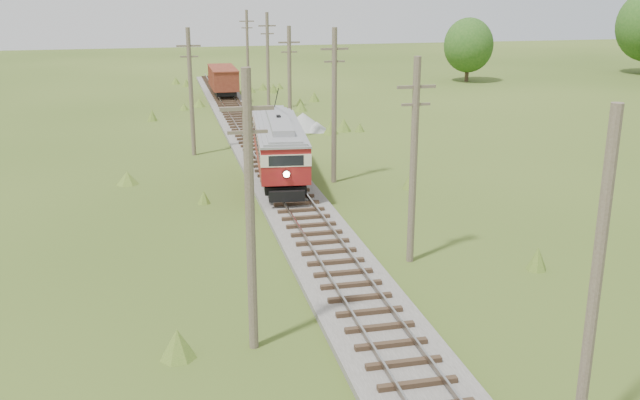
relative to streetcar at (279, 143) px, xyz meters
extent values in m
cube|color=#605B54|center=(0.00, 2.59, -2.32)|extent=(3.60, 96.00, 0.25)
cube|color=#726659|center=(-0.72, 2.59, -1.96)|extent=(0.08, 96.00, 0.17)
cube|color=#726659|center=(0.72, 2.59, -1.96)|extent=(0.08, 96.00, 0.17)
cube|color=#2D2116|center=(0.00, 2.59, -2.12)|extent=(2.40, 96.00, 0.16)
cube|color=black|center=(0.00, 0.00, -1.47)|extent=(3.21, 10.31, 0.41)
cube|color=maroon|center=(0.00, 0.00, -0.56)|extent=(3.69, 11.22, 1.01)
cube|color=beige|center=(0.00, 0.00, 0.27)|extent=(3.72, 11.28, 0.64)
cube|color=black|center=(0.00, 0.00, 0.27)|extent=(3.69, 10.79, 0.50)
cube|color=maroon|center=(0.00, 0.00, 0.73)|extent=(3.69, 11.22, 0.28)
cube|color=gray|center=(0.00, 0.00, 1.03)|extent=(3.75, 11.34, 0.35)
cube|color=gray|center=(0.00, 0.00, 1.34)|extent=(2.00, 8.34, 0.37)
sphere|color=#FFF2BF|center=(-0.57, -5.56, -0.42)|extent=(0.33, 0.33, 0.33)
cylinder|color=black|center=(0.17, 1.65, 2.38)|extent=(0.49, 4.26, 1.77)
cylinder|color=black|center=(-1.11, -4.07, -1.52)|extent=(0.18, 0.74, 0.73)
cylinder|color=black|center=(0.26, -4.22, -1.52)|extent=(0.18, 0.74, 0.73)
cylinder|color=black|center=(-0.26, 4.22, -1.52)|extent=(0.18, 0.74, 0.73)
cylinder|color=black|center=(1.11, 4.08, -1.52)|extent=(0.18, 0.74, 0.73)
cube|color=black|center=(0.00, 33.94, -1.55)|extent=(2.02, 6.92, 0.48)
cube|color=maroon|center=(0.00, 33.94, -0.35)|extent=(2.52, 7.69, 1.92)
cube|color=maroon|center=(0.00, 33.94, 0.66)|extent=(2.57, 7.85, 0.12)
cylinder|color=black|center=(-0.73, 31.64, -1.50)|extent=(0.12, 0.77, 0.77)
cylinder|color=black|center=(0.71, 31.63, -1.50)|extent=(0.12, 0.77, 0.77)
cylinder|color=black|center=(-0.71, 36.25, -1.50)|extent=(0.12, 0.77, 0.77)
cylinder|color=black|center=(0.73, 36.24, -1.50)|extent=(0.12, 0.77, 0.77)
cone|color=gray|center=(4.69, 15.94, -1.78)|extent=(3.56, 3.56, 1.34)
cone|color=gray|center=(5.58, 14.83, -2.06)|extent=(2.00, 2.00, 0.78)
cylinder|color=brown|center=(3.10, -26.41, 1.95)|extent=(0.30, 0.30, 8.80)
cylinder|color=brown|center=(3.30, -13.41, 1.85)|extent=(0.30, 0.30, 8.60)
cube|color=brown|center=(3.30, -13.41, 4.95)|extent=(1.60, 0.12, 0.12)
cube|color=brown|center=(3.30, -13.41, 4.25)|extent=(1.20, 0.10, 0.10)
cylinder|color=brown|center=(3.20, -0.41, 2.05)|extent=(0.30, 0.30, 9.00)
cube|color=brown|center=(3.20, -0.41, 5.35)|extent=(1.60, 0.12, 0.12)
cube|color=brown|center=(3.20, -0.41, 4.65)|extent=(1.20, 0.10, 0.10)
cylinder|color=brown|center=(3.00, 12.59, 1.75)|extent=(0.30, 0.30, 8.40)
cube|color=brown|center=(3.00, 12.59, 4.75)|extent=(1.60, 0.12, 0.12)
cube|color=brown|center=(3.00, 12.59, 4.05)|extent=(1.20, 0.10, 0.10)
cylinder|color=brown|center=(3.40, 25.59, 2.00)|extent=(0.30, 0.30, 8.90)
cube|color=brown|center=(3.40, 25.59, 5.25)|extent=(1.60, 0.12, 0.12)
cube|color=brown|center=(3.40, 25.59, 4.55)|extent=(1.20, 0.10, 0.10)
cylinder|color=brown|center=(3.20, 38.59, 1.90)|extent=(0.30, 0.30, 8.70)
cube|color=brown|center=(3.20, 38.59, 5.05)|extent=(1.60, 0.12, 0.12)
cube|color=brown|center=(3.20, 38.59, 4.35)|extent=(1.20, 0.10, 0.10)
cylinder|color=brown|center=(-4.20, -19.41, 2.05)|extent=(0.30, 0.30, 9.00)
cube|color=brown|center=(-4.20, -19.41, 5.35)|extent=(1.60, 0.12, 0.12)
cube|color=brown|center=(-4.20, -19.41, 4.65)|extent=(1.20, 0.10, 0.10)
cylinder|color=brown|center=(-4.50, 8.59, 1.85)|extent=(0.30, 0.30, 8.60)
cube|color=brown|center=(-4.50, 8.59, 4.95)|extent=(1.60, 0.12, 0.12)
cube|color=brown|center=(-4.50, 8.59, 4.25)|extent=(1.20, 0.10, 0.10)
cylinder|color=#38281C|center=(30.00, 40.59, -1.19)|extent=(0.50, 0.50, 2.52)
ellipsoid|color=#1F4C16|center=(30.00, 40.59, 1.89)|extent=(5.88, 5.88, 6.47)
camera|label=1|loc=(-6.75, -40.12, 8.84)|focal=40.00mm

